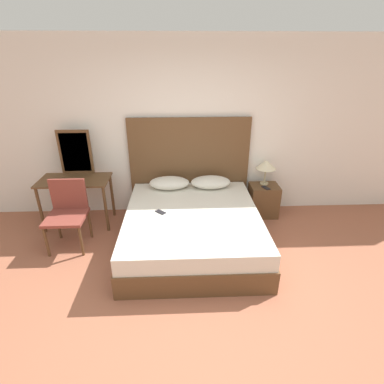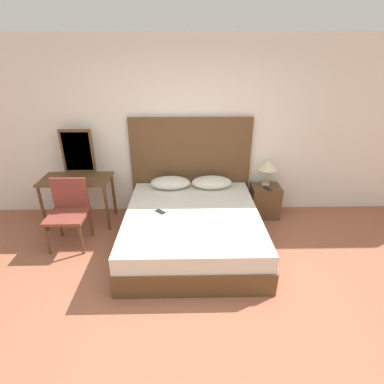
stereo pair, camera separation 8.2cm
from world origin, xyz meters
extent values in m
plane|color=#9E5B42|center=(0.00, 0.00, 0.00)|extent=(16.00, 16.00, 0.00)
cube|color=white|center=(0.00, 2.35, 1.35)|extent=(10.00, 0.06, 2.70)
cube|color=brown|center=(0.09, 1.24, 0.15)|extent=(1.80, 2.01, 0.30)
cube|color=silver|center=(0.09, 1.24, 0.41)|extent=(1.76, 1.97, 0.22)
cube|color=brown|center=(0.09, 2.27, 0.78)|extent=(1.89, 0.05, 1.56)
ellipsoid|color=silver|center=(-0.23, 2.02, 0.61)|extent=(0.62, 0.35, 0.19)
ellipsoid|color=silver|center=(0.41, 2.02, 0.61)|extent=(0.62, 0.35, 0.19)
cube|color=#232328|center=(-0.33, 1.26, 0.52)|extent=(0.16, 0.15, 0.01)
cube|color=brown|center=(1.28, 2.05, 0.26)|extent=(0.45, 0.37, 0.52)
cylinder|color=tan|center=(1.29, 2.12, 0.53)|extent=(0.13, 0.13, 0.02)
cylinder|color=tan|center=(1.29, 2.12, 0.66)|extent=(0.02, 0.02, 0.24)
cone|color=beige|center=(1.29, 2.12, 0.85)|extent=(0.32, 0.32, 0.13)
cube|color=black|center=(1.27, 1.95, 0.53)|extent=(0.12, 0.17, 0.01)
cube|color=brown|center=(-1.62, 1.90, 0.73)|extent=(1.02, 0.55, 0.02)
cylinder|color=brown|center=(-2.09, 1.66, 0.36)|extent=(0.04, 0.04, 0.72)
cylinder|color=brown|center=(-1.15, 1.66, 0.36)|extent=(0.04, 0.04, 0.72)
cylinder|color=brown|center=(-2.09, 2.13, 0.36)|extent=(0.04, 0.04, 0.72)
cylinder|color=brown|center=(-1.15, 2.13, 0.36)|extent=(0.04, 0.04, 0.72)
cube|color=brown|center=(-1.62, 2.15, 1.08)|extent=(0.48, 0.03, 0.67)
cube|color=#B2BCC6|center=(-1.62, 2.14, 1.08)|extent=(0.41, 0.01, 0.59)
cube|color=brown|center=(-1.58, 1.28, 0.45)|extent=(0.50, 0.49, 0.04)
cube|color=brown|center=(-1.58, 1.50, 0.69)|extent=(0.48, 0.04, 0.44)
cylinder|color=brown|center=(-1.80, 1.06, 0.22)|extent=(0.04, 0.04, 0.43)
cylinder|color=brown|center=(-1.36, 1.06, 0.22)|extent=(0.04, 0.04, 0.43)
cylinder|color=brown|center=(-1.80, 1.49, 0.22)|extent=(0.04, 0.04, 0.43)
cylinder|color=brown|center=(-1.36, 1.49, 0.22)|extent=(0.04, 0.04, 0.43)
camera|label=1|loc=(-0.07, -2.24, 2.44)|focal=28.00mm
camera|label=2|loc=(0.02, -2.24, 2.44)|focal=28.00mm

